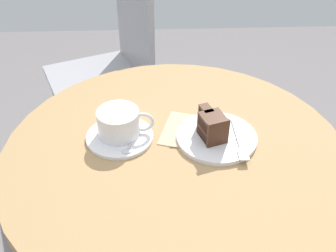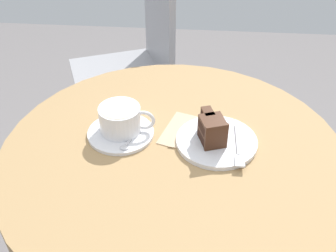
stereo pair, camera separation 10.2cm
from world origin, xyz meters
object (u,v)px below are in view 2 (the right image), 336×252
(teaspoon, at_px, (130,140))
(cake_plate, at_px, (217,141))
(cafe_chair, at_px, (140,50))
(napkin, at_px, (196,134))
(saucer, at_px, (121,133))
(coffee_cup, at_px, (121,119))
(fork, at_px, (238,150))
(cake_slice, at_px, (212,129))

(teaspoon, relative_size, cake_plate, 0.53)
(cake_plate, bearing_deg, cafe_chair, 111.87)
(cake_plate, distance_m, napkin, 0.06)
(saucer, height_order, teaspoon, teaspoon)
(coffee_cup, bearing_deg, fork, -11.78)
(cake_plate, height_order, cafe_chair, cafe_chair)
(saucer, xyz_separation_m, teaspoon, (0.03, -0.03, 0.01))
(saucer, bearing_deg, coffee_cup, 81.43)
(coffee_cup, bearing_deg, cake_plate, -5.51)
(teaspoon, height_order, cafe_chair, cafe_chair)
(saucer, bearing_deg, cafe_chair, 94.58)
(cake_plate, xyz_separation_m, cake_slice, (-0.01, 0.00, 0.04))
(cake_slice, distance_m, cafe_chair, 0.82)
(fork, distance_m, cafe_chair, 0.87)
(cake_plate, relative_size, napkin, 1.10)
(coffee_cup, relative_size, cake_slice, 1.43)
(cafe_chair, bearing_deg, napkin, -2.64)
(coffee_cup, xyz_separation_m, cake_plate, (0.24, -0.02, -0.04))
(saucer, xyz_separation_m, cake_slice, (0.23, -0.01, 0.04))
(teaspoon, distance_m, cake_plate, 0.21)
(fork, height_order, cafe_chair, cafe_chair)
(teaspoon, height_order, cake_plate, teaspoon)
(coffee_cup, distance_m, cafe_chair, 0.75)
(cake_plate, height_order, napkin, cake_plate)
(saucer, height_order, cafe_chair, cafe_chair)
(saucer, relative_size, cake_slice, 1.71)
(cake_plate, bearing_deg, fork, -36.38)
(cafe_chair, bearing_deg, coffee_cup, -17.02)
(coffee_cup, height_order, cake_slice, cake_slice)
(cafe_chair, bearing_deg, saucer, -17.16)
(teaspoon, xyz_separation_m, cake_plate, (0.21, 0.02, -0.01))
(fork, bearing_deg, coffee_cup, -102.78)
(teaspoon, height_order, cake_slice, cake_slice)
(saucer, distance_m, napkin, 0.19)
(teaspoon, bearing_deg, fork, 104.09)
(coffee_cup, distance_m, napkin, 0.19)
(cake_slice, bearing_deg, teaspoon, -173.92)
(saucer, relative_size, teaspoon, 1.59)
(coffee_cup, bearing_deg, teaspoon, -57.14)
(cafe_chair, bearing_deg, fork, 2.34)
(cake_plate, height_order, cake_slice, cake_slice)
(cake_slice, bearing_deg, cake_plate, -3.59)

